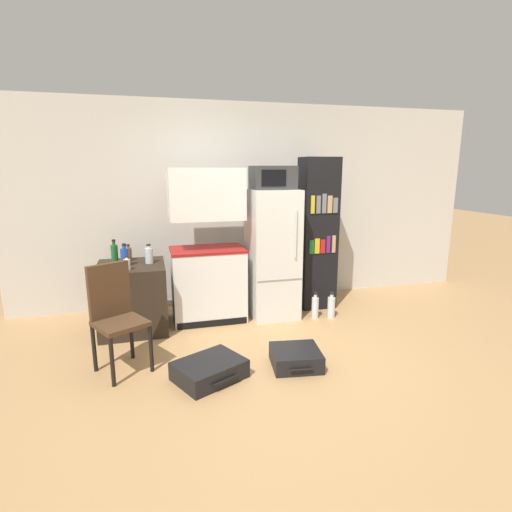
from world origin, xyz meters
TOP-DOWN VIEW (x-y plane):
  - ground_plane at (0.00, 0.00)m, footprint 24.00×24.00m
  - wall_back at (0.20, 2.00)m, footprint 6.40×0.10m
  - side_table at (-1.45, 1.23)m, footprint 0.73×0.74m
  - kitchen_hutch at (-0.58, 1.33)m, footprint 0.87×0.56m
  - refrigerator at (0.21, 1.29)m, footprint 0.57×0.65m
  - microwave at (0.21, 1.28)m, footprint 0.50×0.38m
  - bookshelf at (0.87, 1.42)m, footprint 0.45×0.36m
  - bottle_clear_short at (-1.25, 1.25)m, footprint 0.09×0.09m
  - bottle_milk_white at (-1.48, 0.99)m, footprint 0.07×0.07m
  - bottle_green_tall at (-1.62, 1.31)m, footprint 0.08×0.08m
  - bottle_blue_soda at (-1.51, 1.20)m, footprint 0.09×0.09m
  - bottle_amber_beer at (-1.48, 1.45)m, footprint 0.07×0.07m
  - chair at (-1.57, 0.32)m, footprint 0.54×0.54m
  - suitcase_large_flat at (0.02, -0.08)m, footprint 0.50×0.49m
  - suitcase_small_flat at (-0.79, -0.10)m, footprint 0.70×0.64m
  - water_bottle_front at (0.68, 1.00)m, footprint 0.09×0.09m
  - water_bottle_middle at (0.88, 0.96)m, footprint 0.09×0.09m

SIDE VIEW (x-z plane):
  - ground_plane at x=0.00m, z-range 0.00..0.00m
  - suitcase_large_flat at x=0.02m, z-range 0.00..0.16m
  - suitcase_small_flat at x=-0.79m, z-range 0.00..0.16m
  - water_bottle_middle at x=0.88m, z-range -0.03..0.30m
  - water_bottle_front at x=0.68m, z-range -0.03..0.31m
  - side_table at x=-1.45m, z-range 0.00..0.76m
  - chair at x=-1.57m, z-range 0.08..1.06m
  - refrigerator at x=0.21m, z-range 0.00..1.56m
  - bottle_milk_white at x=-1.48m, z-range 0.75..0.90m
  - kitchen_hutch at x=-0.58m, z-range -0.08..1.73m
  - bottle_amber_beer at x=-1.48m, z-range 0.74..0.93m
  - bottle_clear_short at x=-1.25m, z-range 0.74..0.96m
  - bottle_blue_soda at x=-1.51m, z-range 0.74..0.99m
  - bottle_green_tall at x=-1.62m, z-range 0.74..1.01m
  - bookshelf at x=0.87m, z-range 0.00..1.94m
  - wall_back at x=0.20m, z-range 0.00..2.64m
  - microwave at x=0.21m, z-range 1.56..1.83m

